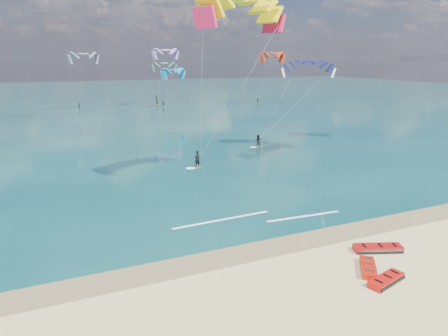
% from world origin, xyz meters
% --- Properties ---
extents(ground, '(320.00, 320.00, 0.00)m').
position_xyz_m(ground, '(0.00, 40.00, 0.00)').
color(ground, tan).
rests_on(ground, ground).
extents(wet_sand_strip, '(320.00, 2.40, 0.01)m').
position_xyz_m(wet_sand_strip, '(0.00, 3.00, 0.00)').
color(wet_sand_strip, olive).
rests_on(wet_sand_strip, ground).
extents(sea, '(320.00, 200.00, 0.04)m').
position_xyz_m(sea, '(0.00, 104.00, 0.02)').
color(sea, '#0A3539').
rests_on(sea, ground).
extents(packed_kite_left, '(2.70, 1.69, 0.40)m').
position_xyz_m(packed_kite_left, '(4.10, -2.92, 0.00)').
color(packed_kite_left, '#B91109').
rests_on(packed_kite_left, ground).
extents(packed_kite_mid, '(3.31, 2.23, 0.44)m').
position_xyz_m(packed_kite_mid, '(6.33, -0.02, 0.00)').
color(packed_kite_mid, '#AD0C0C').
rests_on(packed_kite_mid, ground).
extents(packed_kite_right, '(2.34, 2.59, 0.40)m').
position_xyz_m(packed_kite_right, '(4.14, -1.58, 0.00)').
color(packed_kite_right, red).
rests_on(packed_kite_right, ground).
extents(kitesurfer_main, '(9.42, 10.57, 17.83)m').
position_xyz_m(kitesurfer_main, '(3.63, 18.37, 9.13)').
color(kitesurfer_main, '#C0CB17').
rests_on(kitesurfer_main, sea).
extents(kitesurfer_far, '(10.21, 6.50, 12.13)m').
position_xyz_m(kitesurfer_far, '(16.08, 26.83, 6.35)').
color(kitesurfer_far, yellow).
rests_on(kitesurfer_far, sea).
extents(shoreline_foam, '(12.47, 2.39, 0.01)m').
position_xyz_m(shoreline_foam, '(2.12, 7.31, 0.04)').
color(shoreline_foam, white).
rests_on(shoreline_foam, ground).
extents(distant_kites, '(80.14, 30.54, 13.86)m').
position_xyz_m(distant_kites, '(2.93, 78.72, 5.93)').
color(distant_kites, '#E38DEE').
rests_on(distant_kites, ground).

